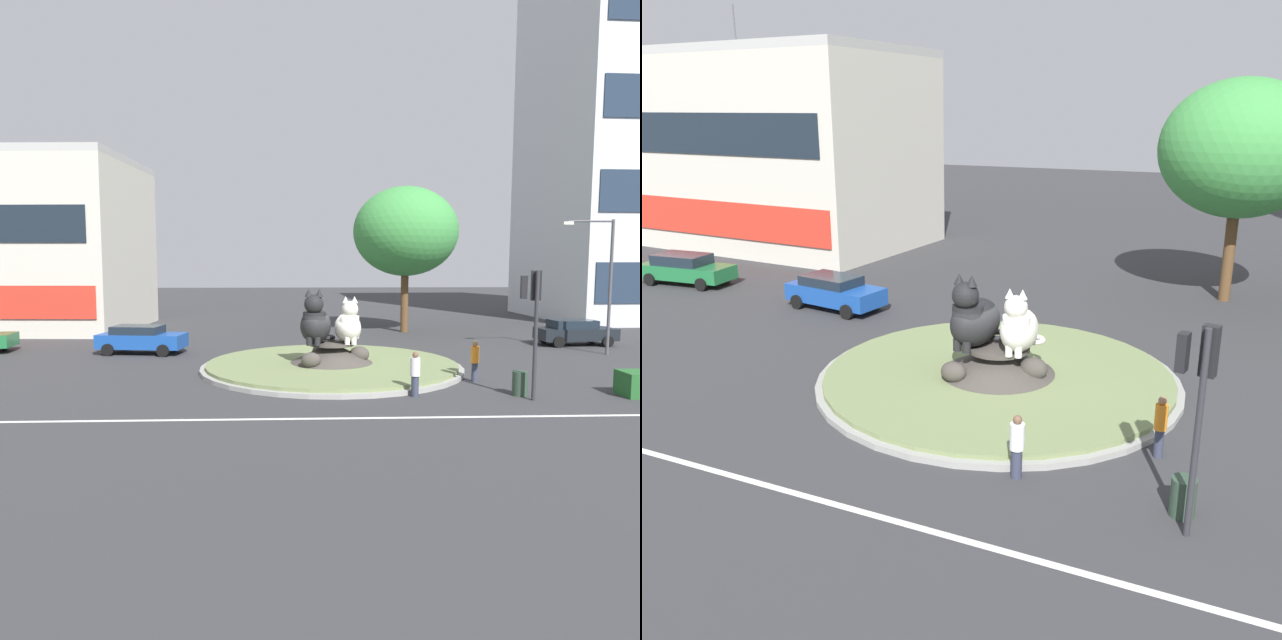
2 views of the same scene
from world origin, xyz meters
TOP-DOWN VIEW (x-y plane):
  - ground_plane at (0.00, 0.00)m, footprint 160.00×160.00m
  - lane_centreline at (0.00, -8.36)m, footprint 112.00×0.20m
  - roundabout_island at (0.00, -0.00)m, footprint 11.79×11.79m
  - cat_statue_black at (-0.74, -0.30)m, footprint 1.87×2.50m
  - cat_statue_white at (0.75, -0.16)m, footprint 1.35×2.16m
  - traffic_light_mast at (6.72, -6.11)m, footprint 0.79×0.45m
  - broadleaf_tree_behind_island at (5.84, 13.72)m, footprint 7.10×7.10m
  - streetlight_arm at (14.41, 3.63)m, footprint 2.75×0.30m
  - pedestrian_orange_shirt at (5.66, -3.01)m, footprint 0.32×0.32m
  - pedestrian_white_shirt at (2.71, -5.50)m, footprint 0.36×0.36m
  - sedan_on_far_lane at (-9.80, 4.90)m, footprint 4.67×2.55m
  - parked_car_right at (14.62, 7.03)m, footprint 4.45×2.12m
  - litter_bin at (6.58, -5.48)m, footprint 0.56×0.56m

SIDE VIEW (x-z plane):
  - ground_plane at x=0.00m, z-range 0.00..0.00m
  - lane_centreline at x=0.00m, z-range 0.00..0.01m
  - roundabout_island at x=0.00m, z-range -0.30..0.93m
  - litter_bin at x=6.58m, z-range 0.00..0.90m
  - parked_car_right at x=14.62m, z-range 0.05..1.53m
  - sedan_on_far_lane at x=-9.80m, z-range 0.05..1.54m
  - pedestrian_white_shirt at x=2.71m, z-range 0.04..1.69m
  - pedestrian_orange_shirt at x=5.66m, z-range 0.06..1.74m
  - cat_statue_white at x=0.75m, z-range 0.94..3.07m
  - cat_statue_black at x=-0.74m, z-range 0.90..3.37m
  - traffic_light_mast at x=6.72m, z-range 1.07..5.65m
  - streetlight_arm at x=14.41m, z-range 0.66..7.68m
  - broadleaf_tree_behind_island at x=5.84m, z-range 1.91..11.81m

